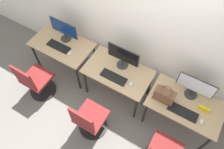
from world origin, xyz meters
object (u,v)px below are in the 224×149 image
object	(u,v)px
mouse_right	(202,121)
office_chair_left	(36,82)
handbag	(164,95)
monitor_center	(123,56)
mouse_left	(70,53)
keyboard_left	(59,46)
monitor_right	(195,87)
keyboard_center	(114,77)
mouse_center	(131,84)
keyboard_right	(183,112)
monitor_left	(64,30)
office_chair_center	(90,121)

from	to	relation	value
mouse_right	office_chair_left	bearing A→B (deg)	-167.78
handbag	monitor_center	bearing A→B (deg)	163.64
mouse_left	handbag	bearing A→B (deg)	0.48
keyboard_left	office_chair_left	size ratio (longest dim) A/B	0.48
office_chair_left	monitor_right	distance (m)	2.59
keyboard_left	keyboard_center	size ratio (longest dim) A/B	1.00
keyboard_left	mouse_right	distance (m)	2.57
mouse_center	keyboard_right	distance (m)	0.85
handbag	monitor_right	bearing A→B (deg)	41.16
monitor_left	keyboard_center	world-z (taller)	monitor_left
monitor_center	mouse_center	xyz separation A→B (m)	(0.29, -0.26, -0.21)
mouse_right	handbag	world-z (taller)	handbag
handbag	keyboard_center	bearing A→B (deg)	-176.96
mouse_left	keyboard_center	world-z (taller)	mouse_left
office_chair_center	monitor_left	bearing A→B (deg)	139.06
monitor_center	mouse_right	size ratio (longest dim) A/B	5.98
mouse_left	keyboard_right	distance (m)	2.02
monitor_left	monitor_center	world-z (taller)	same
keyboard_center	office_chair_left	bearing A→B (deg)	-154.36
monitor_left	keyboard_center	xyz separation A→B (m)	(1.14, -0.28, -0.22)
keyboard_right	handbag	xyz separation A→B (m)	(-0.32, 0.05, 0.11)
office_chair_left	monitor_right	bearing A→B (deg)	21.11
monitor_right	mouse_right	size ratio (longest dim) A/B	5.98
mouse_center	office_chair_center	world-z (taller)	office_chair_center
monitor_center	handbag	bearing A→B (deg)	-16.36
office_chair_center	keyboard_right	bearing A→B (deg)	30.61
mouse_left	office_chair_left	world-z (taller)	office_chair_left
monitor_left	office_chair_center	bearing A→B (deg)	-40.94
monitor_center	mouse_center	bearing A→B (deg)	-41.39
keyboard_center	mouse_right	size ratio (longest dim) A/B	4.77
mouse_left	keyboard_right	bearing A→B (deg)	-1.00
monitor_center	office_chair_center	distance (m)	1.13
keyboard_center	keyboard_right	size ratio (longest dim) A/B	1.00
keyboard_center	mouse_center	world-z (taller)	mouse_center
monitor_left	mouse_left	world-z (taller)	monitor_left
monitor_right	keyboard_right	xyz separation A→B (m)	(-0.00, -0.33, -0.22)
keyboard_center	keyboard_right	xyz separation A→B (m)	(1.14, -0.01, 0.00)
monitor_center	monitor_right	world-z (taller)	same
keyboard_left	monitor_center	world-z (taller)	monitor_center
keyboard_left	mouse_center	distance (m)	1.44
monitor_center	mouse_right	bearing A→B (deg)	-11.80
mouse_left	handbag	xyz separation A→B (m)	(1.70, 0.01, 0.10)
mouse_center	handbag	bearing A→B (deg)	2.04
office_chair_center	handbag	xyz separation A→B (m)	(0.84, 0.74, 0.45)
keyboard_center	office_chair_center	bearing A→B (deg)	-91.91
keyboard_left	monitor_center	size ratio (longest dim) A/B	0.80
monitor_left	keyboard_right	bearing A→B (deg)	-7.02
monitor_right	mouse_right	bearing A→B (deg)	-50.80
monitor_left	office_chair_center	world-z (taller)	monitor_left
office_chair_center	handbag	bearing A→B (deg)	41.29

